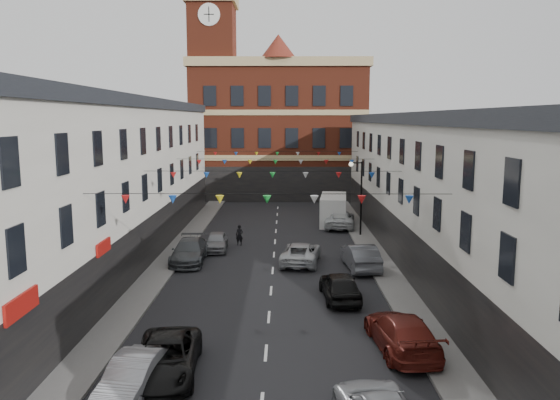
{
  "coord_description": "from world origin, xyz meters",
  "views": [
    {
      "loc": [
        0.76,
        -28.78,
        9.35
      ],
      "look_at": [
        0.42,
        7.61,
        3.9
      ],
      "focal_mm": 35.0,
      "sensor_mm": 36.0,
      "label": 1
    }
  ],
  "objects_px": {
    "street_lamp": "(358,188)",
    "moving_car": "(301,253)",
    "car_left_d": "(189,251)",
    "car_left_b": "(132,377)",
    "car_left_c": "(165,358)",
    "car_right_e": "(360,256)",
    "car_right_f": "(340,219)",
    "car_left_e": "(217,241)",
    "car_right_d": "(340,286)",
    "white_van": "(333,210)",
    "car_right_c": "(402,332)",
    "pedestrian": "(239,235)"
  },
  "relations": [
    {
      "from": "car_left_e",
      "to": "car_right_d",
      "type": "distance_m",
      "value": 13.22
    },
    {
      "from": "car_left_c",
      "to": "car_right_f",
      "type": "xyz_separation_m",
      "value": [
        9.1,
        27.55,
        0.04
      ]
    },
    {
      "from": "street_lamp",
      "to": "car_right_f",
      "type": "height_order",
      "value": "street_lamp"
    },
    {
      "from": "car_left_e",
      "to": "car_left_c",
      "type": "bearing_deg",
      "value": -91.22
    },
    {
      "from": "car_right_f",
      "to": "pedestrian",
      "type": "bearing_deg",
      "value": 46.65
    },
    {
      "from": "car_left_c",
      "to": "car_right_e",
      "type": "bearing_deg",
      "value": 54.26
    },
    {
      "from": "car_right_c",
      "to": "pedestrian",
      "type": "relative_size",
      "value": 3.42
    },
    {
      "from": "white_van",
      "to": "pedestrian",
      "type": "bearing_deg",
      "value": -125.95
    },
    {
      "from": "car_left_d",
      "to": "car_right_e",
      "type": "height_order",
      "value": "car_right_e"
    },
    {
      "from": "street_lamp",
      "to": "car_right_c",
      "type": "height_order",
      "value": "street_lamp"
    },
    {
      "from": "car_right_c",
      "to": "pedestrian",
      "type": "distance_m",
      "value": 20.23
    },
    {
      "from": "car_right_e",
      "to": "car_left_b",
      "type": "bearing_deg",
      "value": 53.21
    },
    {
      "from": "car_left_c",
      "to": "car_right_e",
      "type": "distance_m",
      "value": 17.08
    },
    {
      "from": "moving_car",
      "to": "car_left_e",
      "type": "bearing_deg",
      "value": -22.38
    },
    {
      "from": "moving_car",
      "to": "white_van",
      "type": "xyz_separation_m",
      "value": [
        3.29,
        13.55,
        0.58
      ]
    },
    {
      "from": "car_left_b",
      "to": "car_right_c",
      "type": "xyz_separation_m",
      "value": [
        9.91,
        3.76,
        0.09
      ]
    },
    {
      "from": "car_left_d",
      "to": "car_right_f",
      "type": "height_order",
      "value": "car_left_d"
    },
    {
      "from": "car_left_b",
      "to": "car_left_d",
      "type": "height_order",
      "value": "car_left_d"
    },
    {
      "from": "car_left_b",
      "to": "car_left_e",
      "type": "xyz_separation_m",
      "value": [
        0.28,
        20.71,
        -0.02
      ]
    },
    {
      "from": "street_lamp",
      "to": "moving_car",
      "type": "xyz_separation_m",
      "value": [
        -4.75,
        -8.23,
        -3.21
      ]
    },
    {
      "from": "car_left_d",
      "to": "car_left_b",
      "type": "bearing_deg",
      "value": -87.78
    },
    {
      "from": "car_right_d",
      "to": "car_right_f",
      "type": "height_order",
      "value": "car_right_d"
    },
    {
      "from": "car_right_f",
      "to": "moving_car",
      "type": "xyz_separation_m",
      "value": [
        -3.7,
        -11.78,
        -0.05
      ]
    },
    {
      "from": "car_left_b",
      "to": "car_right_c",
      "type": "bearing_deg",
      "value": 26.77
    },
    {
      "from": "car_left_c",
      "to": "car_right_c",
      "type": "relative_size",
      "value": 0.95
    },
    {
      "from": "car_left_b",
      "to": "car_right_c",
      "type": "distance_m",
      "value": 10.6
    },
    {
      "from": "car_left_e",
      "to": "car_right_d",
      "type": "xyz_separation_m",
      "value": [
        7.75,
        -10.71,
        0.1
      ]
    },
    {
      "from": "car_right_e",
      "to": "white_van",
      "type": "xyz_separation_m",
      "value": [
        -0.39,
        14.86,
        0.47
      ]
    },
    {
      "from": "car_left_c",
      "to": "car_left_b",
      "type": "bearing_deg",
      "value": -122.65
    },
    {
      "from": "car_right_d",
      "to": "white_van",
      "type": "height_order",
      "value": "white_van"
    },
    {
      "from": "car_right_d",
      "to": "car_right_e",
      "type": "xyz_separation_m",
      "value": [
        1.86,
        5.92,
        0.05
      ]
    },
    {
      "from": "car_right_e",
      "to": "street_lamp",
      "type": "bearing_deg",
      "value": -101.33
    },
    {
      "from": "moving_car",
      "to": "car_left_d",
      "type": "bearing_deg",
      "value": 6.96
    },
    {
      "from": "car_left_b",
      "to": "car_right_d",
      "type": "relative_size",
      "value": 0.93
    },
    {
      "from": "street_lamp",
      "to": "white_van",
      "type": "distance_m",
      "value": 6.12
    },
    {
      "from": "car_left_b",
      "to": "car_left_e",
      "type": "height_order",
      "value": "car_left_b"
    },
    {
      "from": "car_left_d",
      "to": "car_right_d",
      "type": "relative_size",
      "value": 1.17
    },
    {
      "from": "car_left_d",
      "to": "street_lamp",
      "type": "bearing_deg",
      "value": 32.52
    },
    {
      "from": "car_right_f",
      "to": "car_left_d",
      "type": "bearing_deg",
      "value": 53.7
    },
    {
      "from": "car_right_f",
      "to": "car_left_b",
      "type": "bearing_deg",
      "value": 78.2
    },
    {
      "from": "car_left_d",
      "to": "car_right_f",
      "type": "bearing_deg",
      "value": 45.27
    },
    {
      "from": "street_lamp",
      "to": "car_left_d",
      "type": "distance_m",
      "value": 14.86
    },
    {
      "from": "car_left_e",
      "to": "car_right_c",
      "type": "distance_m",
      "value": 19.49
    },
    {
      "from": "car_left_e",
      "to": "moving_car",
      "type": "distance_m",
      "value": 6.88
    },
    {
      "from": "car_right_e",
      "to": "moving_car",
      "type": "height_order",
      "value": "car_right_e"
    },
    {
      "from": "car_left_d",
      "to": "moving_car",
      "type": "distance_m",
      "value": 7.3
    },
    {
      "from": "car_right_e",
      "to": "pedestrian",
      "type": "xyz_separation_m",
      "value": [
        -8.11,
        6.37,
        -0.03
      ]
    },
    {
      "from": "car_left_d",
      "to": "car_left_e",
      "type": "distance_m",
      "value": 3.62
    },
    {
      "from": "car_left_d",
      "to": "moving_car",
      "type": "bearing_deg",
      "value": -2.39
    },
    {
      "from": "white_van",
      "to": "car_left_c",
      "type": "bearing_deg",
      "value": -100.19
    }
  ]
}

